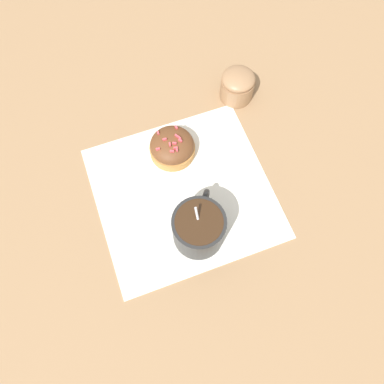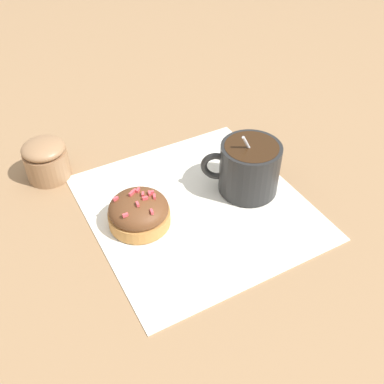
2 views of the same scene
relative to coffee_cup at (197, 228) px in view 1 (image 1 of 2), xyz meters
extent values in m
plane|color=#93704C|center=(0.08, 0.00, -0.04)|extent=(3.00, 3.00, 0.00)
cube|color=white|center=(0.08, 0.00, -0.04)|extent=(0.29, 0.31, 0.00)
cylinder|color=black|center=(0.00, 0.00, 0.00)|extent=(0.08, 0.08, 0.07)
cylinder|color=#331E0F|center=(0.00, 0.00, 0.03)|extent=(0.07, 0.07, 0.01)
torus|color=black|center=(0.04, -0.03, 0.00)|extent=(0.04, 0.03, 0.04)
ellipsoid|color=silver|center=(0.02, 0.00, -0.03)|extent=(0.02, 0.02, 0.01)
cylinder|color=silver|center=(-0.01, 0.00, 0.01)|extent=(0.05, 0.01, 0.08)
cylinder|color=#C18442|center=(0.16, -0.01, -0.03)|extent=(0.08, 0.08, 0.02)
ellipsoid|color=brown|center=(0.16, -0.01, -0.02)|extent=(0.08, 0.08, 0.03)
cube|color=#EA4C56|center=(0.19, 0.01, 0.00)|extent=(0.01, 0.00, 0.00)
cube|color=#EA4C56|center=(0.19, -0.02, 0.00)|extent=(0.01, 0.00, 0.00)
cube|color=#EA4C56|center=(0.17, -0.02, 0.00)|extent=(0.01, 0.01, 0.00)
cube|color=#EA4C56|center=(0.15, -0.01, 0.00)|extent=(0.01, 0.01, 0.00)
cube|color=#EA4C56|center=(0.17, 0.00, 0.00)|extent=(0.00, 0.01, 0.00)
cube|color=#EA4C56|center=(0.14, -0.01, 0.00)|extent=(0.01, 0.01, 0.00)
cube|color=#EA4C56|center=(0.16, -0.02, 0.00)|extent=(0.01, 0.01, 0.00)
cube|color=#EA4C56|center=(0.15, -0.01, 0.00)|extent=(0.01, 0.00, 0.00)
cube|color=#EA4C56|center=(0.16, -0.02, 0.00)|extent=(0.01, 0.01, 0.00)
cube|color=#EA4C56|center=(0.14, -0.01, 0.00)|extent=(0.01, 0.00, 0.00)
cube|color=#EA4C56|center=(0.15, 0.02, 0.00)|extent=(0.00, 0.01, 0.00)
cube|color=#EA4C56|center=(0.15, -0.01, 0.00)|extent=(0.00, 0.01, 0.00)
cylinder|color=#99704C|center=(0.25, -0.16, -0.02)|extent=(0.06, 0.06, 0.04)
ellipsoid|color=#99704C|center=(0.25, -0.16, 0.01)|extent=(0.06, 0.06, 0.02)
camera|label=1|loc=(-0.16, 0.06, 0.56)|focal=35.00mm
camera|label=2|loc=(0.29, 0.40, 0.38)|focal=42.00mm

